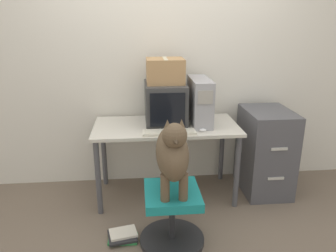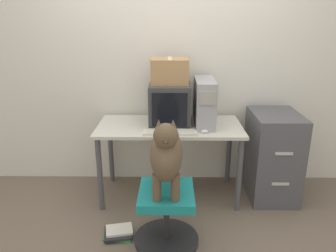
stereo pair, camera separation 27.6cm
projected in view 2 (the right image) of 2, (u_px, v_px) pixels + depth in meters
name	position (u px, v px, depth m)	size (l,w,h in m)	color
ground_plane	(169.00, 212.00, 3.02)	(12.00, 12.00, 0.00)	#6B5B4C
wall_back	(170.00, 60.00, 3.30)	(8.00, 0.05, 2.60)	silver
desk	(170.00, 134.00, 3.13)	(1.36, 0.66, 0.74)	beige
crt_monitor	(169.00, 103.00, 3.11)	(0.38, 0.48, 0.39)	#383838
pc_tower	(204.00, 102.00, 3.06)	(0.18, 0.50, 0.43)	#99999E
keyboard	(170.00, 132.00, 2.87)	(0.47, 0.14, 0.03)	beige
computer_mouse	(205.00, 131.00, 2.88)	(0.06, 0.04, 0.03)	silver
office_chair	(166.00, 215.00, 2.55)	(0.51, 0.51, 0.46)	#262628
dog	(166.00, 152.00, 2.38)	(0.24, 0.56, 0.61)	brown
filing_cabinet	(272.00, 155.00, 3.20)	(0.44, 0.61, 0.85)	#4C4C51
cardboard_box	(169.00, 71.00, 3.02)	(0.34, 0.29, 0.23)	#A87F51
book_stack_floor	(119.00, 233.00, 2.69)	(0.25, 0.23, 0.06)	#2D8C47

